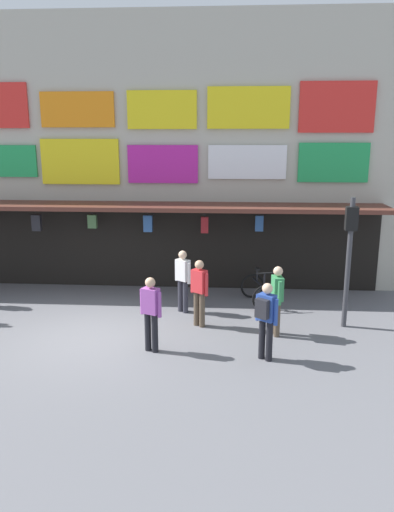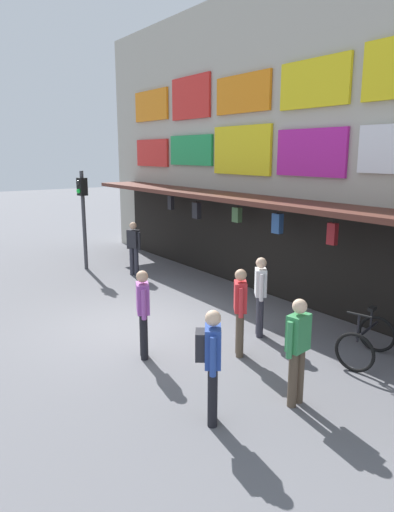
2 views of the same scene
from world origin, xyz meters
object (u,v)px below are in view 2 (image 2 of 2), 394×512
Objects in this scene: bicycle_parked at (366,341)px; pedestrian_in_purple at (240,307)px; pedestrian_in_white at (143,309)px; pedestrian_in_yellow at (134,246)px; pedestrian_in_red at (298,346)px; pedestrian_in_blue at (260,292)px; pedestrian_in_green at (211,358)px; traffic_light_near at (83,204)px.

pedestrian_in_purple is at bearing -131.96° from bicycle_parked.
pedestrian_in_yellow is at bearing 154.01° from pedestrian_in_white.
pedestrian_in_red and pedestrian_in_blue have the same top height.
pedestrian_in_white is 1.00× the size of pedestrian_in_purple.
pedestrian_in_red is at bearing -31.22° from pedestrian_in_blue.
pedestrian_in_yellow is 8.40m from pedestrian_in_green.
bicycle_parked is at bearing 9.02° from traffic_light_near.
pedestrian_in_white is 1.00× the size of pedestrian_in_red.
traffic_light_near is at bearing -150.71° from pedestrian_in_yellow.
pedestrian_in_blue is 3.40m from pedestrian_in_green.
pedestrian_in_purple is (0.50, -0.97, 0.00)m from pedestrian_in_blue.
traffic_light_near is at bearing 176.27° from pedestrian_in_red.
bicycle_parked is 0.78× the size of pedestrian_in_red.
pedestrian_in_red reaches higher than bicycle_parked.
traffic_light_near reaches higher than bicycle_parked.
pedestrian_in_white is at bearing -121.92° from pedestrian_in_purple.
bicycle_parked is at bearing 4.29° from pedestrian_in_yellow.
pedestrian_in_purple is (-1.49, 1.80, -0.04)m from pedestrian_in_green.
pedestrian_in_white is 1.00× the size of pedestrian_in_blue.
pedestrian_in_blue is (0.46, 2.49, 0.00)m from pedestrian_in_white.
pedestrian_in_white is at bearing -13.67° from traffic_light_near.
pedestrian_in_purple is at bearing -1.40° from traffic_light_near.
pedestrian_in_white is at bearing -100.35° from pedestrian_in_blue.
pedestrian_in_blue is at bearing 117.06° from pedestrian_in_purple.
pedestrian_in_yellow and pedestrian_in_purple have the same top height.
bicycle_parked is at bearing 48.04° from pedestrian_in_purple.
pedestrian_in_red and pedestrian_in_green have the same top height.
pedestrian_in_red is at bearing -13.64° from pedestrian_in_purple.
bicycle_parked is at bearing 89.10° from pedestrian_in_green.
pedestrian_in_red is 1.00× the size of pedestrian_in_green.
pedestrian_in_purple is at bearing -9.98° from pedestrian_in_yellow.
pedestrian_in_red is at bearing 75.44° from pedestrian_in_green.
pedestrian_in_blue is (-2.04, -0.75, 0.55)m from bicycle_parked.
traffic_light_near is at bearing -170.98° from bicycle_parked.
bicycle_parked is 7.97m from pedestrian_in_yellow.
pedestrian_in_white is 1.00× the size of pedestrian_in_green.
traffic_light_near is 1.90× the size of pedestrian_in_red.
pedestrian_in_white is 1.80m from pedestrian_in_purple.
pedestrian_in_yellow is (-8.22, 1.57, 0.00)m from pedestrian_in_red.
pedestrian_in_red and pedestrian_in_purple have the same top height.
pedestrian_in_green is (9.52, -1.99, -1.16)m from traffic_light_near.
traffic_light_near is 2.24m from pedestrian_in_yellow.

